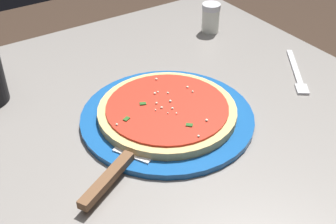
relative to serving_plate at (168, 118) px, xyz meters
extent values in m
cube|color=black|center=(0.39, 0.40, -0.39)|extent=(0.06, 0.06, 0.72)
cube|color=gray|center=(-0.01, 0.00, -0.02)|extent=(0.95, 0.94, 0.03)
cylinder|color=#195199|center=(0.00, 0.00, 0.00)|extent=(0.33, 0.33, 0.01)
cylinder|color=#DBB26B|center=(0.00, 0.00, 0.01)|extent=(0.26, 0.26, 0.02)
cylinder|color=red|center=(0.00, 0.00, 0.02)|extent=(0.23, 0.23, 0.00)
sphere|color=#EFEACC|center=(0.00, -0.01, 0.03)|extent=(0.00, 0.00, 0.00)
sphere|color=#EFEACC|center=(0.03, -0.07, 0.03)|extent=(0.01, 0.01, 0.01)
sphere|color=#EFEACC|center=(-0.01, 0.02, 0.03)|extent=(0.00, 0.00, 0.00)
sphere|color=#EFEACC|center=(0.07, 0.03, 0.03)|extent=(0.00, 0.00, 0.00)
sphere|color=#EFEACC|center=(-0.03, 0.01, 0.03)|extent=(0.00, 0.00, 0.00)
sphere|color=#EFEACC|center=(0.02, 0.04, 0.03)|extent=(0.00, 0.00, 0.00)
sphere|color=#EFEACC|center=(0.00, 0.05, 0.03)|extent=(0.01, 0.01, 0.01)
sphere|color=#EFEACC|center=(0.03, 0.09, 0.03)|extent=(0.01, 0.01, 0.01)
sphere|color=#EFEACC|center=(0.01, 0.05, 0.03)|extent=(0.00, 0.00, 0.00)
sphere|color=#EFEACC|center=(0.01, 0.01, 0.03)|extent=(0.01, 0.01, 0.01)
sphere|color=#EFEACC|center=(-0.01, -0.10, 0.03)|extent=(0.00, 0.00, 0.00)
sphere|color=#EFEACC|center=(0.00, -0.03, 0.03)|extent=(0.00, 0.00, 0.00)
sphere|color=#EFEACC|center=(0.07, 0.01, 0.03)|extent=(0.00, 0.00, 0.00)
sphere|color=#EFEACC|center=(-0.01, 0.00, 0.03)|extent=(0.01, 0.01, 0.01)
sphere|color=#EFEACC|center=(-0.02, -0.02, 0.03)|extent=(0.00, 0.00, 0.00)
sphere|color=#EFEACC|center=(-0.11, 0.01, 0.03)|extent=(0.00, 0.00, 0.00)
cube|color=#23561E|center=(0.00, -0.07, 0.03)|extent=(0.01, 0.01, 0.00)
cube|color=#23561E|center=(-0.08, 0.01, 0.03)|extent=(0.01, 0.01, 0.00)
cube|color=#23561E|center=(-0.03, 0.03, 0.03)|extent=(0.01, 0.01, 0.00)
cube|color=silver|center=(-0.08, -0.04, 0.01)|extent=(0.11, 0.10, 0.00)
cube|color=brown|center=(-0.18, -0.09, 0.01)|extent=(0.12, 0.08, 0.01)
cube|color=silver|center=(0.35, 0.01, 0.00)|extent=(0.10, 0.13, 0.00)
cube|color=silver|center=(0.29, -0.07, 0.00)|extent=(0.04, 0.04, 0.00)
cylinder|color=silver|center=(0.30, 0.26, 0.02)|extent=(0.04, 0.04, 0.06)
cylinder|color=silver|center=(0.30, 0.26, 0.06)|extent=(0.05, 0.05, 0.01)
camera|label=1|loc=(-0.38, -0.57, 0.51)|focal=48.34mm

